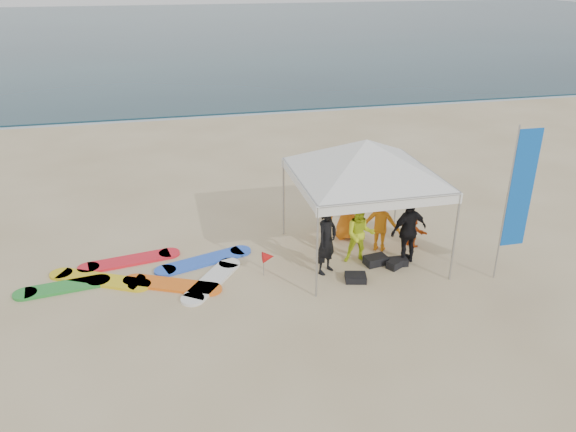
{
  "coord_description": "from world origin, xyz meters",
  "views": [
    {
      "loc": [
        -2.44,
        -9.85,
        6.96
      ],
      "look_at": [
        0.49,
        2.6,
        1.2
      ],
      "focal_mm": 35.0,
      "sensor_mm": 36.0,
      "label": 1
    }
  ],
  "objects_px": {
    "person_orange_b": "(347,207)",
    "surfboard_spread": "(148,275)",
    "person_black_a": "(327,241)",
    "person_yellow": "(360,234)",
    "feather_flag": "(519,191)",
    "marker_pennant": "(268,257)",
    "person_seated": "(413,231)",
    "canopy_tent": "(367,140)",
    "person_black_b": "(409,230)",
    "person_orange_a": "(381,222)"
  },
  "relations": [
    {
      "from": "person_yellow",
      "to": "person_orange_b",
      "type": "distance_m",
      "value": 1.42
    },
    {
      "from": "person_yellow",
      "to": "person_black_b",
      "type": "bearing_deg",
      "value": 0.22
    },
    {
      "from": "person_black_a",
      "to": "feather_flag",
      "type": "relative_size",
      "value": 0.45
    },
    {
      "from": "person_orange_b",
      "to": "feather_flag",
      "type": "height_order",
      "value": "feather_flag"
    },
    {
      "from": "person_black_a",
      "to": "marker_pennant",
      "type": "distance_m",
      "value": 1.47
    },
    {
      "from": "person_orange_a",
      "to": "person_seated",
      "type": "distance_m",
      "value": 1.0
    },
    {
      "from": "surfboard_spread",
      "to": "person_black_a",
      "type": "bearing_deg",
      "value": -10.45
    },
    {
      "from": "person_black_b",
      "to": "feather_flag",
      "type": "height_order",
      "value": "feather_flag"
    },
    {
      "from": "person_black_a",
      "to": "person_seated",
      "type": "xyz_separation_m",
      "value": [
        2.66,
        0.82,
        -0.44
      ]
    },
    {
      "from": "surfboard_spread",
      "to": "person_orange_b",
      "type": "bearing_deg",
      "value": 9.7
    },
    {
      "from": "person_yellow",
      "to": "person_orange_b",
      "type": "relative_size",
      "value": 0.84
    },
    {
      "from": "person_yellow",
      "to": "marker_pennant",
      "type": "distance_m",
      "value": 2.4
    },
    {
      "from": "marker_pennant",
      "to": "person_seated",
      "type": "bearing_deg",
      "value": 9.05
    },
    {
      "from": "canopy_tent",
      "to": "surfboard_spread",
      "type": "height_order",
      "value": "canopy_tent"
    },
    {
      "from": "person_black_b",
      "to": "person_black_a",
      "type": "bearing_deg",
      "value": -11.46
    },
    {
      "from": "canopy_tent",
      "to": "feather_flag",
      "type": "relative_size",
      "value": 1.24
    },
    {
      "from": "person_orange_a",
      "to": "marker_pennant",
      "type": "relative_size",
      "value": 2.53
    },
    {
      "from": "canopy_tent",
      "to": "surfboard_spread",
      "type": "xyz_separation_m",
      "value": [
        -5.41,
        0.15,
        -3.08
      ]
    },
    {
      "from": "person_orange_a",
      "to": "person_orange_b",
      "type": "height_order",
      "value": "person_orange_b"
    },
    {
      "from": "person_orange_b",
      "to": "canopy_tent",
      "type": "height_order",
      "value": "canopy_tent"
    },
    {
      "from": "canopy_tent",
      "to": "person_orange_b",
      "type": "bearing_deg",
      "value": 91.71
    },
    {
      "from": "person_black_a",
      "to": "person_black_b",
      "type": "height_order",
      "value": "person_black_b"
    },
    {
      "from": "canopy_tent",
      "to": "person_orange_a",
      "type": "bearing_deg",
      "value": 17.5
    },
    {
      "from": "person_black_b",
      "to": "person_seated",
      "type": "bearing_deg",
      "value": -135.7
    },
    {
      "from": "person_black_b",
      "to": "surfboard_spread",
      "type": "relative_size",
      "value": 0.33
    },
    {
      "from": "person_black_b",
      "to": "canopy_tent",
      "type": "bearing_deg",
      "value": -43.1
    },
    {
      "from": "person_orange_b",
      "to": "marker_pennant",
      "type": "xyz_separation_m",
      "value": [
        -2.51,
        -1.54,
        -0.42
      ]
    },
    {
      "from": "person_yellow",
      "to": "person_seated",
      "type": "bearing_deg",
      "value": 29.74
    },
    {
      "from": "person_orange_b",
      "to": "surfboard_spread",
      "type": "xyz_separation_m",
      "value": [
        -5.38,
        -0.92,
        -0.88
      ]
    },
    {
      "from": "person_black_a",
      "to": "marker_pennant",
      "type": "relative_size",
      "value": 2.7
    },
    {
      "from": "person_black_a",
      "to": "person_black_b",
      "type": "relative_size",
      "value": 0.98
    },
    {
      "from": "person_orange_a",
      "to": "person_yellow",
      "type": "bearing_deg",
      "value": 68.5
    },
    {
      "from": "person_orange_a",
      "to": "person_orange_b",
      "type": "distance_m",
      "value": 1.09
    },
    {
      "from": "marker_pennant",
      "to": "canopy_tent",
      "type": "bearing_deg",
      "value": 10.48
    },
    {
      "from": "person_orange_b",
      "to": "person_black_b",
      "type": "bearing_deg",
      "value": 114.68
    },
    {
      "from": "person_yellow",
      "to": "feather_flag",
      "type": "height_order",
      "value": "feather_flag"
    },
    {
      "from": "marker_pennant",
      "to": "surfboard_spread",
      "type": "height_order",
      "value": "marker_pennant"
    },
    {
      "from": "person_orange_a",
      "to": "marker_pennant",
      "type": "bearing_deg",
      "value": 45.95
    },
    {
      "from": "person_orange_a",
      "to": "person_black_b",
      "type": "height_order",
      "value": "person_black_b"
    },
    {
      "from": "person_black_b",
      "to": "canopy_tent",
      "type": "distance_m",
      "value": 2.53
    },
    {
      "from": "person_orange_a",
      "to": "canopy_tent",
      "type": "distance_m",
      "value": 2.39
    },
    {
      "from": "person_black_a",
      "to": "surfboard_spread",
      "type": "height_order",
      "value": "person_black_a"
    },
    {
      "from": "marker_pennant",
      "to": "person_orange_a",
      "type": "bearing_deg",
      "value": 11.87
    },
    {
      "from": "person_yellow",
      "to": "surfboard_spread",
      "type": "xyz_separation_m",
      "value": [
        -5.24,
        0.49,
        -0.74
      ]
    },
    {
      "from": "surfboard_spread",
      "to": "person_orange_a",
      "type": "bearing_deg",
      "value": 0.41
    },
    {
      "from": "person_black_b",
      "to": "feather_flag",
      "type": "xyz_separation_m",
      "value": [
        2.03,
        -1.25,
        1.36
      ]
    },
    {
      "from": "person_yellow",
      "to": "feather_flag",
      "type": "xyz_separation_m",
      "value": [
        3.21,
        -1.51,
        1.47
      ]
    },
    {
      "from": "person_seated",
      "to": "surfboard_spread",
      "type": "height_order",
      "value": "person_seated"
    },
    {
      "from": "person_black_b",
      "to": "feather_flag",
      "type": "relative_size",
      "value": 0.46
    },
    {
      "from": "person_orange_a",
      "to": "person_seated",
      "type": "relative_size",
      "value": 1.9
    }
  ]
}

